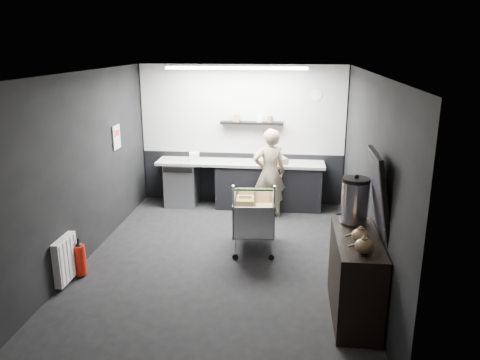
# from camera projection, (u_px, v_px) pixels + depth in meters

# --- Properties ---
(floor) EXTENTS (5.50, 5.50, 0.00)m
(floor) POSITION_uv_depth(u_px,v_px,m) (222.00, 261.00, 6.87)
(floor) COLOR black
(floor) RESTS_ON ground
(ceiling) EXTENTS (5.50, 5.50, 0.00)m
(ceiling) POSITION_uv_depth(u_px,v_px,m) (220.00, 73.00, 6.12)
(ceiling) COLOR white
(ceiling) RESTS_ON wall_back
(wall_back) EXTENTS (5.50, 0.00, 5.50)m
(wall_back) POSITION_uv_depth(u_px,v_px,m) (242.00, 135.00, 9.12)
(wall_back) COLOR black
(wall_back) RESTS_ON floor
(wall_front) EXTENTS (5.50, 0.00, 5.50)m
(wall_front) POSITION_uv_depth(u_px,v_px,m) (171.00, 259.00, 3.87)
(wall_front) COLOR black
(wall_front) RESTS_ON floor
(wall_left) EXTENTS (0.00, 5.50, 5.50)m
(wall_left) POSITION_uv_depth(u_px,v_px,m) (83.00, 168.00, 6.71)
(wall_left) COLOR black
(wall_left) RESTS_ON floor
(wall_right) EXTENTS (0.00, 5.50, 5.50)m
(wall_right) POSITION_uv_depth(u_px,v_px,m) (368.00, 176.00, 6.28)
(wall_right) COLOR black
(wall_right) RESTS_ON floor
(kitchen_wall_panel) EXTENTS (3.95, 0.02, 1.70)m
(kitchen_wall_panel) POSITION_uv_depth(u_px,v_px,m) (242.00, 110.00, 8.96)
(kitchen_wall_panel) COLOR beige
(kitchen_wall_panel) RESTS_ON wall_back
(dado_panel) EXTENTS (3.95, 0.02, 1.00)m
(dado_panel) POSITION_uv_depth(u_px,v_px,m) (242.00, 177.00, 9.34)
(dado_panel) COLOR black
(dado_panel) RESTS_ON wall_back
(floating_shelf) EXTENTS (1.20, 0.22, 0.04)m
(floating_shelf) POSITION_uv_depth(u_px,v_px,m) (252.00, 123.00, 8.90)
(floating_shelf) COLOR black
(floating_shelf) RESTS_ON wall_back
(wall_clock) EXTENTS (0.20, 0.03, 0.20)m
(wall_clock) POSITION_uv_depth(u_px,v_px,m) (316.00, 95.00, 8.72)
(wall_clock) COLOR white
(wall_clock) RESTS_ON wall_back
(poster) EXTENTS (0.02, 0.30, 0.40)m
(poster) POSITION_uv_depth(u_px,v_px,m) (116.00, 137.00, 7.89)
(poster) COLOR silver
(poster) RESTS_ON wall_left
(poster_red_band) EXTENTS (0.02, 0.22, 0.10)m
(poster_red_band) POSITION_uv_depth(u_px,v_px,m) (116.00, 133.00, 7.87)
(poster_red_band) COLOR red
(poster_red_band) RESTS_ON poster
(radiator) EXTENTS (0.10, 0.50, 0.60)m
(radiator) POSITION_uv_depth(u_px,v_px,m) (65.00, 259.00, 6.12)
(radiator) COLOR white
(radiator) RESTS_ON wall_left
(ceiling_strip) EXTENTS (2.40, 0.20, 0.04)m
(ceiling_strip) POSITION_uv_depth(u_px,v_px,m) (236.00, 68.00, 7.89)
(ceiling_strip) COLOR white
(ceiling_strip) RESTS_ON ceiling
(prep_counter) EXTENTS (3.20, 0.61, 0.90)m
(prep_counter) POSITION_uv_depth(u_px,v_px,m) (247.00, 184.00, 9.04)
(prep_counter) COLOR black
(prep_counter) RESTS_ON floor
(person) EXTENTS (0.68, 0.54, 1.63)m
(person) POSITION_uv_depth(u_px,v_px,m) (270.00, 173.00, 8.46)
(person) COLOR beige
(person) RESTS_ON floor
(shopping_cart) EXTENTS (0.68, 1.06, 1.13)m
(shopping_cart) POSITION_uv_depth(u_px,v_px,m) (253.00, 215.00, 7.16)
(shopping_cart) COLOR silver
(shopping_cart) RESTS_ON floor
(sideboard) EXTENTS (0.56, 1.30, 1.95)m
(sideboard) POSITION_uv_depth(u_px,v_px,m) (356.00, 265.00, 5.37)
(sideboard) COLOR black
(sideboard) RESTS_ON floor
(fire_extinguisher) EXTENTS (0.16, 0.16, 0.53)m
(fire_extinguisher) POSITION_uv_depth(u_px,v_px,m) (80.00, 259.00, 6.35)
(fire_extinguisher) COLOR red
(fire_extinguisher) RESTS_ON floor
(cardboard_box) EXTENTS (0.67, 0.60, 0.11)m
(cardboard_box) POSITION_uv_depth(u_px,v_px,m) (271.00, 160.00, 8.80)
(cardboard_box) COLOR olive
(cardboard_box) RESTS_ON prep_counter
(pink_tub) EXTENTS (0.19, 0.19, 0.19)m
(pink_tub) POSITION_uv_depth(u_px,v_px,m) (259.00, 157.00, 8.87)
(pink_tub) COLOR beige
(pink_tub) RESTS_ON prep_counter
(white_container) EXTENTS (0.21, 0.18, 0.17)m
(white_container) POSITION_uv_depth(u_px,v_px,m) (194.00, 157.00, 8.95)
(white_container) COLOR white
(white_container) RESTS_ON prep_counter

